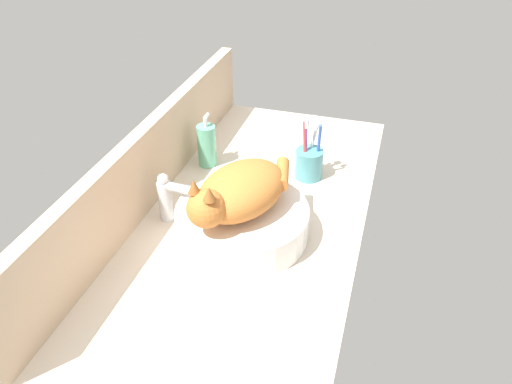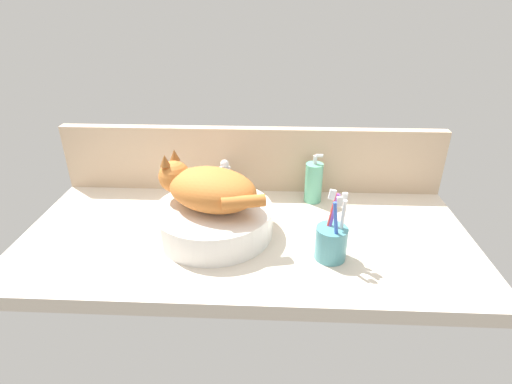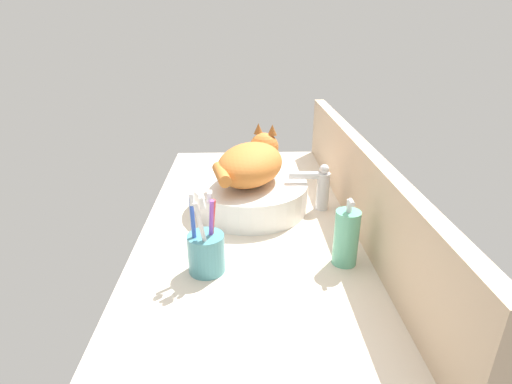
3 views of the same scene
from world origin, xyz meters
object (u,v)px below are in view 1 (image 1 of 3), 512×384
(cat, at_px, (238,192))
(soap_dispenser, at_px, (207,145))
(faucet, at_px, (169,196))
(sink_basin, at_px, (242,222))
(toothbrush_cup, at_px, (309,162))

(cat, height_order, soap_dispenser, cat)
(cat, relative_size, faucet, 2.22)
(soap_dispenser, bearing_deg, faucet, -178.17)
(sink_basin, relative_size, toothbrush_cup, 1.73)
(faucet, height_order, soap_dispenser, soap_dispenser)
(sink_basin, xyz_separation_m, cat, (-0.01, 0.00, 0.10))
(toothbrush_cup, bearing_deg, cat, 161.82)
(faucet, xyz_separation_m, toothbrush_cup, (0.30, -0.30, -0.02))
(faucet, xyz_separation_m, soap_dispenser, (0.28, 0.01, -0.01))
(cat, bearing_deg, soap_dispenser, 33.54)
(sink_basin, relative_size, faucet, 2.39)
(soap_dispenser, distance_m, toothbrush_cup, 0.31)
(cat, bearing_deg, toothbrush_cup, -18.18)
(soap_dispenser, bearing_deg, sink_basin, -144.71)
(cat, xyz_separation_m, toothbrush_cup, (0.32, -0.11, -0.09))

